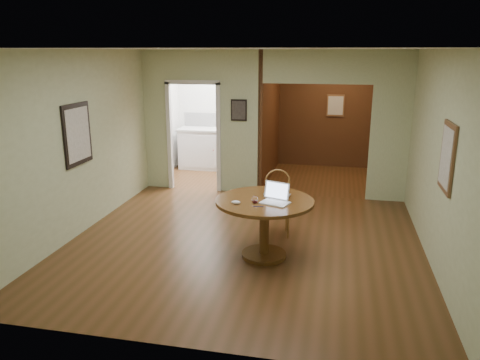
% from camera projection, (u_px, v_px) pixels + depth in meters
% --- Properties ---
extents(floor, '(5.00, 5.00, 0.00)m').
position_uv_depth(floor, '(244.00, 244.00, 6.71)').
color(floor, '#4A2F15').
rests_on(floor, ground).
extents(room_shell, '(5.20, 7.50, 5.00)m').
position_uv_depth(room_shell, '(252.00, 122.00, 9.38)').
color(room_shell, white).
rests_on(room_shell, ground).
extents(dining_table, '(1.28, 1.28, 0.80)m').
position_uv_depth(dining_table, '(264.00, 215.00, 6.14)').
color(dining_table, brown).
rests_on(dining_table, ground).
extents(chair, '(0.49, 0.49, 0.98)m').
position_uv_depth(chair, '(278.00, 199.00, 6.97)').
color(chair, '#9A6336').
rests_on(chair, ground).
extents(open_laptop, '(0.41, 0.40, 0.24)m').
position_uv_depth(open_laptop, '(276.00, 197.00, 5.99)').
color(open_laptop, white).
rests_on(open_laptop, dining_table).
extents(closed_laptop, '(0.38, 0.26, 0.03)m').
position_uv_depth(closed_laptop, '(276.00, 196.00, 6.20)').
color(closed_laptop, '#AEADB2').
rests_on(closed_laptop, dining_table).
extents(mouse, '(0.12, 0.07, 0.05)m').
position_uv_depth(mouse, '(236.00, 202.00, 5.91)').
color(mouse, white).
rests_on(mouse, dining_table).
extents(wine_glass, '(0.09, 0.09, 0.10)m').
position_uv_depth(wine_glass, '(255.00, 199.00, 5.94)').
color(wine_glass, white).
rests_on(wine_glass, dining_table).
extents(pen, '(0.13, 0.03, 0.01)m').
position_uv_depth(pen, '(258.00, 206.00, 5.81)').
color(pen, navy).
rests_on(pen, dining_table).
extents(kitchen_cabinet, '(2.06, 0.60, 0.94)m').
position_uv_depth(kitchen_cabinet, '(223.00, 149.00, 10.81)').
color(kitchen_cabinet, white).
rests_on(kitchen_cabinet, ground).
extents(grocery_bag, '(0.35, 0.30, 0.34)m').
position_uv_depth(grocery_bag, '(257.00, 123.00, 10.48)').
color(grocery_bag, beige).
rests_on(grocery_bag, kitchen_cabinet).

